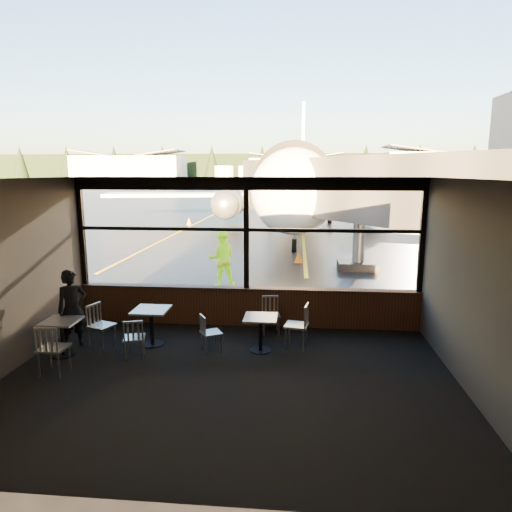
# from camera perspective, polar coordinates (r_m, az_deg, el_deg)

# --- Properties ---
(ground_plane) EXTENTS (520.00, 520.00, 0.00)m
(ground_plane) POSITION_cam_1_polar(r_m,az_deg,el_deg) (130.41, 4.79, 8.88)
(ground_plane) COLOR black
(ground_plane) RESTS_ON ground
(carpet_floor) EXTENTS (8.00, 6.00, 0.01)m
(carpet_floor) POSITION_cam_1_polar(r_m,az_deg,el_deg) (8.27, -3.56, -15.34)
(carpet_floor) COLOR black
(carpet_floor) RESTS_ON ground
(ceiling) EXTENTS (8.00, 6.00, 0.04)m
(ceiling) POSITION_cam_1_polar(r_m,az_deg,el_deg) (7.45, -3.86, 9.60)
(ceiling) COLOR #38332D
(ceiling) RESTS_ON ground
(wall_left) EXTENTS (0.04, 6.00, 3.50)m
(wall_left) POSITION_cam_1_polar(r_m,az_deg,el_deg) (9.18, -29.22, -2.57)
(wall_left) COLOR #48413A
(wall_left) RESTS_ON ground
(wall_right) EXTENTS (0.04, 6.00, 3.50)m
(wall_right) POSITION_cam_1_polar(r_m,az_deg,el_deg) (8.10, 25.58, -3.86)
(wall_right) COLOR #48413A
(wall_right) RESTS_ON ground
(wall_back) EXTENTS (8.00, 0.04, 3.50)m
(wall_back) POSITION_cam_1_polar(r_m,az_deg,el_deg) (4.88, -9.28, -12.10)
(wall_back) COLOR #48413A
(wall_back) RESTS_ON ground
(window_sill) EXTENTS (8.00, 0.28, 0.90)m
(window_sill) POSITION_cam_1_polar(r_m,az_deg,el_deg) (10.89, -1.17, -6.39)
(window_sill) COLOR #4E2917
(window_sill) RESTS_ON ground
(window_header) EXTENTS (8.00, 0.18, 0.30)m
(window_header) POSITION_cam_1_polar(r_m,az_deg,el_deg) (10.42, -1.23, 9.05)
(window_header) COLOR black
(window_header) RESTS_ON ground
(mullion_left) EXTENTS (0.12, 0.12, 2.60)m
(mullion_left) POSITION_cam_1_polar(r_m,az_deg,el_deg) (11.64, -20.93, 2.83)
(mullion_left) COLOR black
(mullion_left) RESTS_ON ground
(mullion_centre) EXTENTS (0.12, 0.12, 2.60)m
(mullion_centre) POSITION_cam_1_polar(r_m,az_deg,el_deg) (10.52, -1.20, 2.77)
(mullion_centre) COLOR black
(mullion_centre) RESTS_ON ground
(mullion_right) EXTENTS (0.12, 0.12, 2.60)m
(mullion_right) POSITION_cam_1_polar(r_m,az_deg,el_deg) (10.81, 20.10, 2.35)
(mullion_right) COLOR black
(mullion_right) RESTS_ON ground
(window_transom) EXTENTS (8.00, 0.10, 0.08)m
(window_transom) POSITION_cam_1_polar(r_m,az_deg,el_deg) (10.50, -1.20, 3.31)
(window_transom) COLOR black
(window_transom) RESTS_ON ground
(airliner) EXTENTS (28.79, 34.29, 10.30)m
(airliner) POSITION_cam_1_polar(r_m,az_deg,el_deg) (32.03, 5.57, 13.20)
(airliner) COLOR white
(airliner) RESTS_ON ground_plane
(jet_bridge) EXTENTS (8.89, 10.87, 4.74)m
(jet_bridge) POSITION_cam_1_polar(r_m,az_deg,el_deg) (16.09, 13.99, 5.76)
(jet_bridge) COLOR #2D2D30
(jet_bridge) RESTS_ON ground_plane
(cafe_table_near) EXTENTS (0.66, 0.66, 0.73)m
(cafe_table_near) POSITION_cam_1_polar(r_m,az_deg,el_deg) (9.40, 0.58, -9.72)
(cafe_table_near) COLOR #AAA59C
(cafe_table_near) RESTS_ON carpet_floor
(cafe_table_mid) EXTENTS (0.72, 0.72, 0.79)m
(cafe_table_mid) POSITION_cam_1_polar(r_m,az_deg,el_deg) (9.95, -12.90, -8.65)
(cafe_table_mid) COLOR #A19C94
(cafe_table_mid) RESTS_ON carpet_floor
(cafe_table_left) EXTENTS (0.67, 0.67, 0.74)m
(cafe_table_left) POSITION_cam_1_polar(r_m,az_deg,el_deg) (9.94, -23.03, -9.42)
(cafe_table_left) COLOR #9A958D
(cafe_table_left) RESTS_ON carpet_floor
(chair_near_e) EXTENTS (0.60, 0.60, 0.95)m
(chair_near_e) POSITION_cam_1_polar(r_m,az_deg,el_deg) (9.58, 5.06, -8.67)
(chair_near_e) COLOR beige
(chair_near_e) RESTS_ON carpet_floor
(chair_near_w) EXTENTS (0.59, 0.59, 0.80)m
(chair_near_w) POSITION_cam_1_polar(r_m,az_deg,el_deg) (9.39, -5.63, -9.58)
(chair_near_w) COLOR #BCB7AA
(chair_near_w) RESTS_ON carpet_floor
(chair_near_n) EXTENTS (0.53, 0.53, 0.86)m
(chair_near_n) POSITION_cam_1_polar(r_m,az_deg,el_deg) (10.33, 1.85, -7.46)
(chair_near_n) COLOR #BCB7AA
(chair_near_n) RESTS_ON carpet_floor
(chair_mid_s) EXTENTS (0.56, 0.56, 0.84)m
(chair_mid_s) POSITION_cam_1_polar(r_m,az_deg,el_deg) (9.33, -14.95, -9.90)
(chair_mid_s) COLOR #A9A498
(chair_mid_s) RESTS_ON carpet_floor
(chair_mid_w) EXTENTS (0.65, 0.65, 0.93)m
(chair_mid_w) POSITION_cam_1_polar(r_m,az_deg,el_deg) (10.07, -18.72, -8.31)
(chair_mid_w) COLOR #B0AB9F
(chair_mid_w) RESTS_ON carpet_floor
(chair_left_s) EXTENTS (0.54, 0.54, 0.97)m
(chair_left_s) POSITION_cam_1_polar(r_m,az_deg,el_deg) (9.11, -23.97, -10.54)
(chair_left_s) COLOR #B7B2A5
(chair_left_s) RESTS_ON carpet_floor
(passenger) EXTENTS (0.71, 0.70, 1.65)m
(passenger) POSITION_cam_1_polar(r_m,az_deg,el_deg) (10.19, -21.99, -6.18)
(passenger) COLOR black
(passenger) RESTS_ON carpet_floor
(ground_crew) EXTENTS (1.03, 0.90, 1.79)m
(ground_crew) POSITION_cam_1_polar(r_m,az_deg,el_deg) (14.52, -4.33, -0.32)
(ground_crew) COLOR #BFF219
(ground_crew) RESTS_ON ground_plane
(cone_nose) EXTENTS (0.34, 0.34, 0.48)m
(cone_nose) POSITION_cam_1_polar(r_m,az_deg,el_deg) (18.42, 5.35, -0.10)
(cone_nose) COLOR #FF4108
(cone_nose) RESTS_ON ground_plane
(cone_wing) EXTENTS (0.37, 0.37, 0.51)m
(cone_wing) POSITION_cam_1_polar(r_m,az_deg,el_deg) (31.71, -8.38, 4.32)
(cone_wing) COLOR #EF5107
(cone_wing) RESTS_ON ground_plane
(hangar_left) EXTENTS (45.00, 18.00, 11.00)m
(hangar_left) POSITION_cam_1_polar(r_m,az_deg,el_deg) (203.23, -15.52, 10.67)
(hangar_left) COLOR silver
(hangar_left) RESTS_ON ground_plane
(hangar_mid) EXTENTS (38.00, 15.00, 10.00)m
(hangar_mid) POSITION_cam_1_polar(r_m,az_deg,el_deg) (195.36, 5.00, 10.88)
(hangar_mid) COLOR silver
(hangar_mid) RESTS_ON ground_plane
(hangar_right) EXTENTS (50.00, 20.00, 12.00)m
(hangar_right) POSITION_cam_1_polar(r_m,az_deg,el_deg) (197.34, 23.00, 10.39)
(hangar_right) COLOR silver
(hangar_right) RESTS_ON ground_plane
(fuel_tank_a) EXTENTS (8.00, 8.00, 6.00)m
(fuel_tank_a) POSITION_cam_1_polar(r_m,az_deg,el_deg) (194.87, -4.02, 10.30)
(fuel_tank_a) COLOR silver
(fuel_tank_a) RESTS_ON ground_plane
(fuel_tank_b) EXTENTS (8.00, 8.00, 6.00)m
(fuel_tank_b) POSITION_cam_1_polar(r_m,az_deg,el_deg) (193.52, -1.04, 10.33)
(fuel_tank_b) COLOR silver
(fuel_tank_b) RESTS_ON ground_plane
(fuel_tank_c) EXTENTS (8.00, 8.00, 6.00)m
(fuel_tank_c) POSITION_cam_1_polar(r_m,az_deg,el_deg) (192.68, 1.96, 10.32)
(fuel_tank_c) COLOR silver
(fuel_tank_c) RESTS_ON ground_plane
(treeline) EXTENTS (360.00, 3.00, 12.00)m
(treeline) POSITION_cam_1_polar(r_m,az_deg,el_deg) (220.37, 5.04, 11.09)
(treeline) COLOR black
(treeline) RESTS_ON ground_plane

